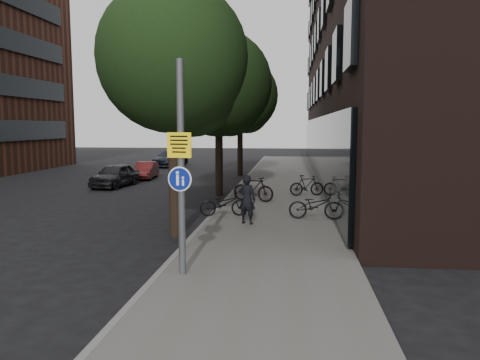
# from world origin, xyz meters

# --- Properties ---
(ground) EXTENTS (120.00, 120.00, 0.00)m
(ground) POSITION_xyz_m (0.00, 0.00, 0.00)
(ground) COLOR black
(ground) RESTS_ON ground
(sidewalk) EXTENTS (4.50, 60.00, 0.12)m
(sidewalk) POSITION_xyz_m (0.25, 10.00, 0.06)
(sidewalk) COLOR #5C5A55
(sidewalk) RESTS_ON ground
(curb_edge) EXTENTS (0.15, 60.00, 0.13)m
(curb_edge) POSITION_xyz_m (-2.00, 10.00, 0.07)
(curb_edge) COLOR slate
(curb_edge) RESTS_ON ground
(building_right_dark_brick) EXTENTS (12.00, 40.00, 18.00)m
(building_right_dark_brick) POSITION_xyz_m (8.50, 22.00, 9.00)
(building_right_dark_brick) COLOR black
(building_right_dark_brick) RESTS_ON ground
(street_tree_near) EXTENTS (4.40, 4.40, 7.50)m
(street_tree_near) POSITION_xyz_m (-2.53, 4.64, 5.11)
(street_tree_near) COLOR black
(street_tree_near) RESTS_ON ground
(street_tree_mid) EXTENTS (5.00, 5.00, 7.80)m
(street_tree_mid) POSITION_xyz_m (-2.53, 13.14, 5.11)
(street_tree_mid) COLOR black
(street_tree_mid) RESTS_ON ground
(street_tree_far) EXTENTS (5.00, 5.00, 7.80)m
(street_tree_far) POSITION_xyz_m (-2.53, 22.14, 5.11)
(street_tree_far) COLOR black
(street_tree_far) RESTS_ON ground
(signpost) EXTENTS (0.53, 0.15, 4.60)m
(signpost) POSITION_xyz_m (-1.46, 0.62, 2.44)
(signpost) COLOR #595B5E
(signpost) RESTS_ON sidewalk
(pedestrian) EXTENTS (0.69, 0.57, 1.62)m
(pedestrian) POSITION_xyz_m (-0.57, 6.00, 0.93)
(pedestrian) COLOR black
(pedestrian) RESTS_ON sidewalk
(parked_bike_facade_near) EXTENTS (1.84, 0.65, 0.96)m
(parked_bike_facade_near) POSITION_xyz_m (1.71, 7.04, 0.60)
(parked_bike_facade_near) COLOR black
(parked_bike_facade_near) RESTS_ON sidewalk
(parked_bike_facade_far) EXTENTS (1.65, 0.81, 0.96)m
(parked_bike_facade_far) POSITION_xyz_m (1.56, 12.49, 0.60)
(parked_bike_facade_far) COLOR black
(parked_bike_facade_far) RESTS_ON sidewalk
(parked_bike_curb_near) EXTENTS (1.80, 0.96, 0.90)m
(parked_bike_curb_near) POSITION_xyz_m (-1.53, 7.24, 0.57)
(parked_bike_curb_near) COLOR black
(parked_bike_curb_near) RESTS_ON sidewalk
(parked_bike_curb_far) EXTENTS (1.90, 1.04, 1.10)m
(parked_bike_curb_far) POSITION_xyz_m (-0.75, 10.58, 0.67)
(parked_bike_curb_far) COLOR black
(parked_bike_curb_far) RESTS_ON sidewalk
(parked_car_near) EXTENTS (1.90, 3.88, 1.27)m
(parked_car_near) POSITION_xyz_m (-8.75, 15.42, 0.64)
(parked_car_near) COLOR black
(parked_car_near) RESTS_ON ground
(parked_car_mid) EXTENTS (1.43, 3.30, 1.06)m
(parked_car_mid) POSITION_xyz_m (-8.30, 19.40, 0.53)
(parked_car_mid) COLOR maroon
(parked_car_mid) RESTS_ON ground
(parked_car_far) EXTENTS (2.30, 4.77, 1.34)m
(parked_car_far) POSITION_xyz_m (-9.08, 28.49, 0.67)
(parked_car_far) COLOR black
(parked_car_far) RESTS_ON ground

